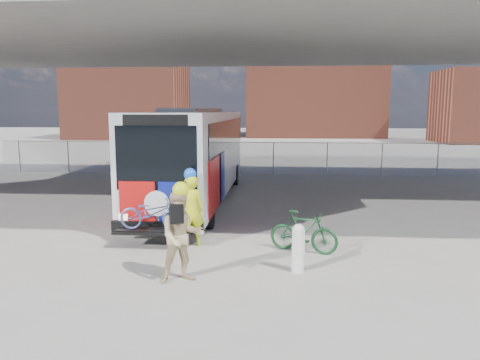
# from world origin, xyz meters

# --- Properties ---
(ground) EXTENTS (160.00, 160.00, 0.00)m
(ground) POSITION_xyz_m (0.00, 0.00, 0.00)
(ground) COLOR #9E9991
(ground) RESTS_ON ground
(bus) EXTENTS (2.67, 12.91, 3.69)m
(bus) POSITION_xyz_m (-2.00, 4.03, 2.11)
(bus) COLOR silver
(bus) RESTS_ON ground
(overpass) EXTENTS (40.00, 16.00, 7.95)m
(overpass) POSITION_xyz_m (0.00, 4.00, 6.54)
(overpass) COLOR #605E59
(overpass) RESTS_ON ground
(chainlink_fence) EXTENTS (30.00, 0.06, 30.00)m
(chainlink_fence) POSITION_xyz_m (0.00, 12.00, 1.42)
(chainlink_fence) COLOR gray
(chainlink_fence) RESTS_ON ground
(brick_buildings) EXTENTS (54.00, 22.00, 12.00)m
(brick_buildings) POSITION_xyz_m (1.23, 48.23, 5.42)
(brick_buildings) COLOR brown
(brick_buildings) RESTS_ON ground
(smokestack) EXTENTS (2.20, 2.20, 25.00)m
(smokestack) POSITION_xyz_m (14.00, 55.00, 12.50)
(smokestack) COLOR brown
(smokestack) RESTS_ON ground
(bollard) EXTENTS (0.29, 0.29, 1.11)m
(bollard) POSITION_xyz_m (1.77, -4.09, 0.59)
(bollard) COLOR white
(bollard) RESTS_ON ground
(cyclist_hivis) EXTENTS (0.83, 0.70, 2.12)m
(cyclist_hivis) POSITION_xyz_m (-1.01, -2.29, 1.02)
(cyclist_hivis) COLOR #D3E017
(cyclist_hivis) RESTS_ON ground
(cyclist_tan) EXTENTS (1.17, 1.06, 2.16)m
(cyclist_tan) POSITION_xyz_m (-0.71, -4.91, 1.02)
(cyclist_tan) COLOR tan
(cyclist_tan) RESTS_ON ground
(bike_parked) EXTENTS (1.86, 1.07, 1.08)m
(bike_parked) POSITION_xyz_m (1.97, -2.60, 0.54)
(bike_parked) COLOR #15411F
(bike_parked) RESTS_ON ground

